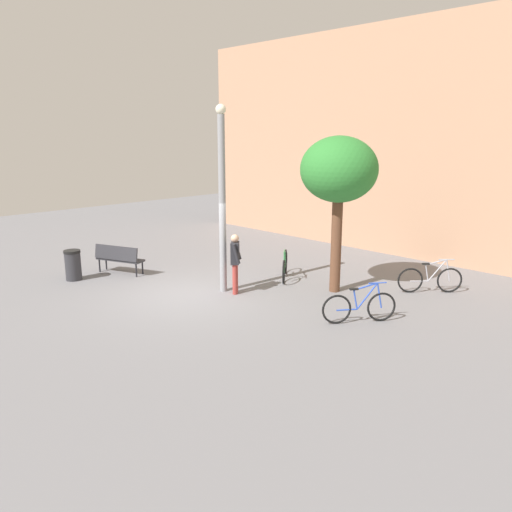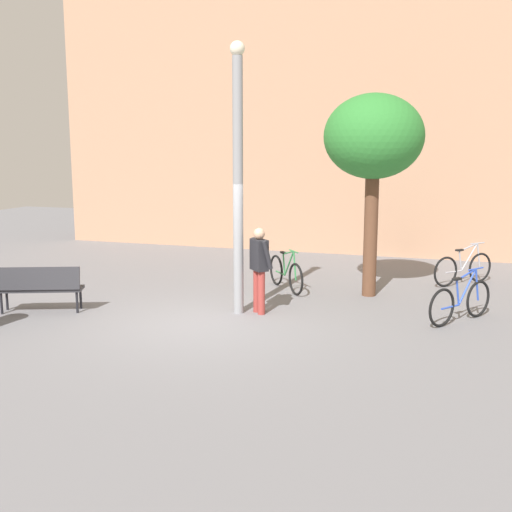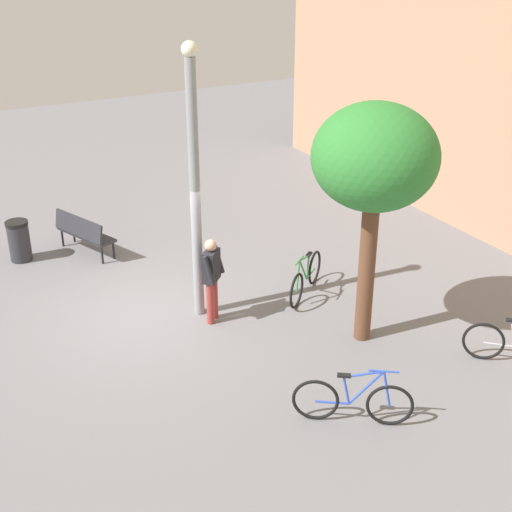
{
  "view_description": "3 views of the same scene",
  "coord_description": "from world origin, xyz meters",
  "px_view_note": "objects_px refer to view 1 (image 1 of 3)",
  "views": [
    {
      "loc": [
        10.81,
        -8.04,
        4.36
      ],
      "look_at": [
        1.05,
        1.51,
        1.04
      ],
      "focal_mm": 35.74,
      "sensor_mm": 36.0,
      "label": 1
    },
    {
      "loc": [
        4.32,
        -10.18,
        3.2
      ],
      "look_at": [
        0.47,
        1.57,
        1.02
      ],
      "focal_mm": 43.84,
      "sensor_mm": 36.0,
      "label": 2
    },
    {
      "loc": [
        11.31,
        -3.75,
        6.87
      ],
      "look_at": [
        0.36,
        2.15,
        0.95
      ],
      "focal_mm": 49.81,
      "sensor_mm": 36.0,
      "label": 3
    }
  ],
  "objects_px": {
    "park_bench": "(119,257)",
    "plaza_tree": "(339,172)",
    "lamppost": "(222,196)",
    "trash_bin": "(73,265)",
    "bicycle_blue": "(360,307)",
    "bicycle_silver": "(430,279)",
    "bicycle_green": "(285,266)",
    "person_by_lamppost": "(235,260)"
  },
  "relations": [
    {
      "from": "park_bench",
      "to": "plaza_tree",
      "type": "distance_m",
      "value": 7.36
    },
    {
      "from": "bicycle_blue",
      "to": "trash_bin",
      "type": "height_order",
      "value": "bicycle_blue"
    },
    {
      "from": "lamppost",
      "to": "trash_bin",
      "type": "xyz_separation_m",
      "value": [
        -4.03,
        -2.53,
        -2.22
      ]
    },
    {
      "from": "bicycle_silver",
      "to": "trash_bin",
      "type": "relative_size",
      "value": 1.45
    },
    {
      "from": "bicycle_blue",
      "to": "trash_bin",
      "type": "relative_size",
      "value": 1.64
    },
    {
      "from": "lamppost",
      "to": "park_bench",
      "type": "distance_m",
      "value": 4.42
    },
    {
      "from": "trash_bin",
      "to": "bicycle_green",
      "type": "bearing_deg",
      "value": 47.05
    },
    {
      "from": "person_by_lamppost",
      "to": "trash_bin",
      "type": "distance_m",
      "value": 5.16
    },
    {
      "from": "park_bench",
      "to": "bicycle_green",
      "type": "height_order",
      "value": "bicycle_green"
    },
    {
      "from": "bicycle_silver",
      "to": "person_by_lamppost",
      "type": "bearing_deg",
      "value": -133.79
    },
    {
      "from": "lamppost",
      "to": "bicycle_blue",
      "type": "xyz_separation_m",
      "value": [
        4.11,
        0.67,
        -2.3
      ]
    },
    {
      "from": "bicycle_silver",
      "to": "bicycle_blue",
      "type": "bearing_deg",
      "value": -90.76
    },
    {
      "from": "lamppost",
      "to": "trash_bin",
      "type": "distance_m",
      "value": 5.25
    },
    {
      "from": "bicycle_green",
      "to": "bicycle_blue",
      "type": "distance_m",
      "value": 4.05
    },
    {
      "from": "person_by_lamppost",
      "to": "bicycle_blue",
      "type": "distance_m",
      "value": 3.8
    },
    {
      "from": "bicycle_blue",
      "to": "plaza_tree",
      "type": "bearing_deg",
      "value": 140.57
    },
    {
      "from": "bicycle_blue",
      "to": "bicycle_silver",
      "type": "bearing_deg",
      "value": 89.24
    },
    {
      "from": "park_bench",
      "to": "plaza_tree",
      "type": "xyz_separation_m",
      "value": [
        5.89,
        3.42,
        2.8
      ]
    },
    {
      "from": "person_by_lamppost",
      "to": "bicycle_green",
      "type": "bearing_deg",
      "value": 91.09
    },
    {
      "from": "park_bench",
      "to": "bicycle_silver",
      "type": "bearing_deg",
      "value": 33.65
    },
    {
      "from": "lamppost",
      "to": "trash_bin",
      "type": "relative_size",
      "value": 5.53
    },
    {
      "from": "person_by_lamppost",
      "to": "bicycle_blue",
      "type": "bearing_deg",
      "value": 8.68
    },
    {
      "from": "person_by_lamppost",
      "to": "bicycle_silver",
      "type": "xyz_separation_m",
      "value": [
        3.76,
        3.92,
        -0.58
      ]
    },
    {
      "from": "lamppost",
      "to": "bicycle_silver",
      "type": "distance_m",
      "value": 6.22
    },
    {
      "from": "park_bench",
      "to": "bicycle_green",
      "type": "distance_m",
      "value": 5.25
    },
    {
      "from": "lamppost",
      "to": "bicycle_blue",
      "type": "height_order",
      "value": "lamppost"
    },
    {
      "from": "bicycle_blue",
      "to": "person_by_lamppost",
      "type": "bearing_deg",
      "value": -171.32
    },
    {
      "from": "bicycle_green",
      "to": "park_bench",
      "type": "bearing_deg",
      "value": -140.13
    },
    {
      "from": "bicycle_silver",
      "to": "bicycle_green",
      "type": "bearing_deg",
      "value": -154.08
    },
    {
      "from": "plaza_tree",
      "to": "bicycle_blue",
      "type": "height_order",
      "value": "plaza_tree"
    },
    {
      "from": "person_by_lamppost",
      "to": "bicycle_silver",
      "type": "distance_m",
      "value": 5.47
    },
    {
      "from": "plaza_tree",
      "to": "bicycle_green",
      "type": "bearing_deg",
      "value": -178.45
    },
    {
      "from": "plaza_tree",
      "to": "bicycle_green",
      "type": "relative_size",
      "value": 2.98
    },
    {
      "from": "person_by_lamppost",
      "to": "park_bench",
      "type": "xyz_separation_m",
      "value": [
        -4.07,
        -1.29,
        -0.42
      ]
    },
    {
      "from": "lamppost",
      "to": "bicycle_green",
      "type": "distance_m",
      "value": 3.19
    },
    {
      "from": "bicycle_blue",
      "to": "bicycle_silver",
      "type": "xyz_separation_m",
      "value": [
        0.04,
        3.36,
        0.0
      ]
    },
    {
      "from": "bicycle_green",
      "to": "bicycle_blue",
      "type": "xyz_separation_m",
      "value": [
        3.76,
        -1.51,
        0.0
      ]
    },
    {
      "from": "park_bench",
      "to": "bicycle_blue",
      "type": "distance_m",
      "value": 8.0
    },
    {
      "from": "person_by_lamppost",
      "to": "plaza_tree",
      "type": "bearing_deg",
      "value": 49.47
    },
    {
      "from": "lamppost",
      "to": "bicycle_silver",
      "type": "relative_size",
      "value": 3.81
    },
    {
      "from": "lamppost",
      "to": "plaza_tree",
      "type": "height_order",
      "value": "lamppost"
    },
    {
      "from": "park_bench",
      "to": "bicycle_green",
      "type": "relative_size",
      "value": 1.16
    }
  ]
}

